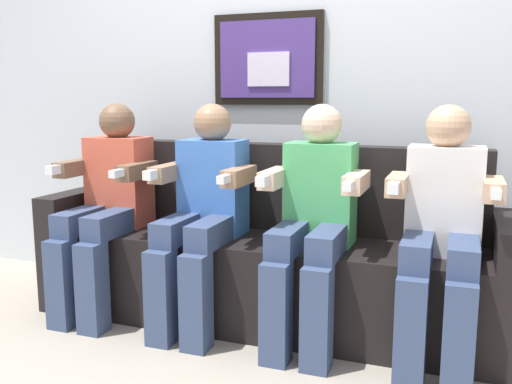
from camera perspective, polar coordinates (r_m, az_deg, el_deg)
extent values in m
plane|color=#9E9384|center=(2.71, -1.13, -15.26)|extent=(6.22, 6.22, 0.00)
cube|color=silver|center=(3.19, 3.89, 12.44)|extent=(4.79, 0.05, 2.60)
cube|color=black|center=(3.20, 1.19, 13.35)|extent=(0.63, 0.03, 0.50)
cube|color=#4C337F|center=(3.18, 1.10, 13.37)|extent=(0.55, 0.02, 0.42)
cube|color=silver|center=(3.16, 1.29, 12.37)|extent=(0.24, 0.02, 0.18)
cube|color=black|center=(2.88, 0.97, -8.92)|extent=(2.11, 0.58, 0.45)
cube|color=black|center=(2.98, 2.38, 0.60)|extent=(2.11, 0.14, 0.45)
cube|color=black|center=(3.38, -17.39, -5.07)|extent=(0.14, 0.58, 0.62)
cube|color=black|center=(2.72, 24.22, -9.02)|extent=(0.14, 0.58, 0.62)
cube|color=#D8593F|center=(3.14, -13.72, 1.06)|extent=(0.32, 0.20, 0.48)
sphere|color=brown|center=(3.11, -13.96, 7.01)|extent=(0.19, 0.19, 0.19)
cube|color=#38476B|center=(3.06, -17.07, -2.72)|extent=(0.12, 0.40, 0.12)
cube|color=#38476B|center=(2.95, -14.28, -3.02)|extent=(0.12, 0.40, 0.12)
cube|color=#38476B|center=(2.98, -19.14, -8.83)|extent=(0.12, 0.12, 0.45)
cube|color=#38476B|center=(2.87, -16.32, -9.37)|extent=(0.12, 0.12, 0.45)
cube|color=brown|center=(3.14, -17.88, 2.36)|extent=(0.08, 0.28, 0.08)
cube|color=brown|center=(2.92, -11.99, 2.11)|extent=(0.08, 0.28, 0.08)
cube|color=white|center=(2.79, -13.74, 1.90)|extent=(0.04, 0.13, 0.04)
cube|color=white|center=(3.02, -19.76, 2.17)|extent=(0.04, 0.10, 0.04)
cube|color=#3F72CC|center=(2.86, -4.37, 0.53)|extent=(0.32, 0.20, 0.48)
sphere|color=#9E7556|center=(2.83, -4.45, 7.05)|extent=(0.19, 0.19, 0.19)
cube|color=#38476B|center=(2.76, -7.75, -3.68)|extent=(0.12, 0.40, 0.12)
cube|color=#38476B|center=(2.68, -4.34, -4.01)|extent=(0.12, 0.40, 0.12)
cube|color=#38476B|center=(2.67, -9.64, -10.54)|extent=(0.12, 0.12, 0.45)
cube|color=#38476B|center=(2.59, -6.12, -11.10)|extent=(0.12, 0.12, 0.45)
cube|color=#9E7556|center=(2.83, -8.90, 1.97)|extent=(0.08, 0.28, 0.08)
cube|color=#9E7556|center=(2.67, -1.74, 1.63)|extent=(0.08, 0.28, 0.08)
cube|color=white|center=(2.52, -3.09, 1.38)|extent=(0.04, 0.13, 0.04)
cube|color=white|center=(2.69, -10.55, 1.75)|extent=(0.04, 0.10, 0.04)
cube|color=#4CB266|center=(2.68, 6.58, -0.12)|extent=(0.32, 0.20, 0.48)
sphere|color=beige|center=(2.65, 6.72, 6.84)|extent=(0.19, 0.19, 0.19)
cube|color=#38476B|center=(2.55, 3.47, -4.70)|extent=(0.12, 0.40, 0.12)
cube|color=#38476B|center=(2.51, 7.43, -5.01)|extent=(0.12, 0.40, 0.12)
cube|color=#38476B|center=(2.46, 2.04, -12.23)|extent=(0.12, 0.12, 0.45)
cube|color=#38476B|center=(2.41, 6.20, -12.72)|extent=(0.12, 0.12, 0.45)
cube|color=beige|center=(2.61, 1.93, 1.44)|extent=(0.08, 0.28, 0.08)
cube|color=beige|center=(2.52, 10.18, 1.00)|extent=(0.08, 0.28, 0.08)
cube|color=white|center=(2.36, 9.51, 0.70)|extent=(0.04, 0.13, 0.04)
cube|color=white|center=(2.46, 0.76, 1.18)|extent=(0.04, 0.10, 0.04)
cube|color=white|center=(2.61, 18.60, -0.82)|extent=(0.32, 0.20, 0.48)
sphere|color=tan|center=(2.58, 18.99, 6.32)|extent=(0.19, 0.19, 0.19)
cube|color=#38476B|center=(2.46, 16.13, -5.62)|extent=(0.12, 0.40, 0.12)
cube|color=#38476B|center=(2.45, 20.34, -5.87)|extent=(0.12, 0.40, 0.12)
cube|color=#38476B|center=(2.36, 15.44, -13.55)|extent=(0.12, 0.12, 0.45)
cube|color=#38476B|center=(2.36, 19.93, -13.83)|extent=(0.12, 0.12, 0.45)
cube|color=tan|center=(2.49, 14.25, 0.77)|extent=(0.08, 0.28, 0.08)
cube|color=tan|center=(2.48, 22.99, 0.28)|extent=(0.08, 0.28, 0.08)
cube|color=white|center=(2.32, 23.19, -0.07)|extent=(0.04, 0.13, 0.04)
cube|color=white|center=(2.33, 13.84, 0.46)|extent=(0.04, 0.10, 0.04)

